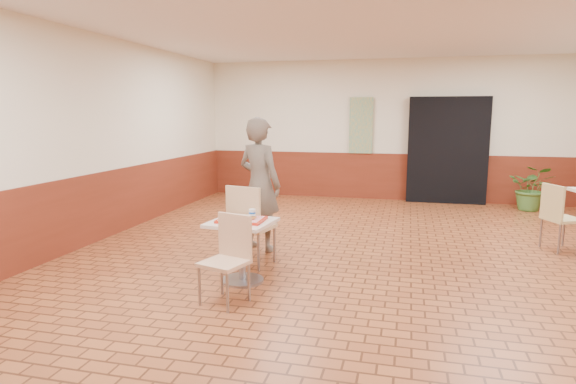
% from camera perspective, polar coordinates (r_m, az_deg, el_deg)
% --- Properties ---
extents(room_shell, '(8.01, 10.01, 3.01)m').
position_cam_1_polar(room_shell, '(5.63, 9.86, 5.52)').
color(room_shell, brown).
rests_on(room_shell, ground).
extents(wainscot_band, '(8.00, 10.00, 1.00)m').
position_cam_1_polar(wainscot_band, '(5.78, 9.58, -4.42)').
color(wainscot_band, maroon).
rests_on(wainscot_band, ground).
extents(corridor_doorway, '(1.60, 0.22, 2.20)m').
position_cam_1_polar(corridor_doorway, '(10.54, 18.37, 4.70)').
color(corridor_doorway, black).
rests_on(corridor_doorway, ground).
extents(promo_poster, '(0.50, 0.03, 1.20)m').
position_cam_1_polar(promo_poster, '(10.59, 8.64, 7.80)').
color(promo_poster, gray).
rests_on(promo_poster, wainscot_band).
extents(main_table, '(0.66, 0.66, 0.69)m').
position_cam_1_polar(main_table, '(5.36, -5.48, -5.79)').
color(main_table, beige).
rests_on(main_table, ground).
extents(chair_main_front, '(0.50, 0.50, 0.87)m').
position_cam_1_polar(chair_main_front, '(4.82, -7.06, -7.30)').
color(chair_main_front, '#D7AA81').
rests_on(chair_main_front, ground).
extents(chair_main_back, '(0.55, 0.55, 1.01)m').
position_cam_1_polar(chair_main_back, '(5.86, -4.67, -3.50)').
color(chair_main_back, tan).
rests_on(chair_main_back, ground).
extents(customer, '(0.77, 0.65, 1.81)m').
position_cam_1_polar(customer, '(6.53, -3.37, 0.89)').
color(customer, '#645A4D').
rests_on(customer, ground).
extents(serving_tray, '(0.49, 0.38, 0.03)m').
position_cam_1_polar(serving_tray, '(5.30, -5.52, -3.27)').
color(serving_tray, red).
rests_on(serving_tray, main_table).
extents(ring_donut, '(0.13, 0.13, 0.03)m').
position_cam_1_polar(ring_donut, '(5.36, -6.73, -2.81)').
color(ring_donut, '#B86F43').
rests_on(ring_donut, serving_tray).
extents(long_john_donut, '(0.17, 0.13, 0.05)m').
position_cam_1_polar(long_john_donut, '(5.22, -4.65, -3.03)').
color(long_john_donut, gold).
rests_on(long_john_donut, serving_tray).
extents(paper_cup, '(0.07, 0.07, 0.09)m').
position_cam_1_polar(paper_cup, '(5.32, -4.26, -2.51)').
color(paper_cup, silver).
rests_on(paper_cup, serving_tray).
extents(chair_second_left, '(0.56, 0.56, 0.91)m').
position_cam_1_polar(chair_second_left, '(7.50, 29.41, -2.27)').
color(chair_second_left, '#DFCD85').
rests_on(chair_second_left, ground).
extents(potted_plant, '(0.98, 0.92, 0.88)m').
position_cam_1_polar(potted_plant, '(10.37, 26.95, 0.42)').
color(potted_plant, '#42742E').
rests_on(potted_plant, ground).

